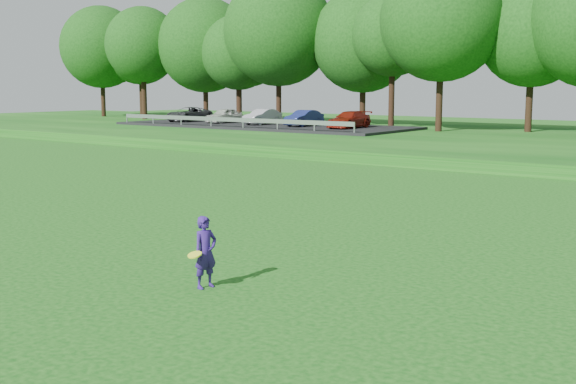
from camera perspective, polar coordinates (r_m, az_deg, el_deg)
The scene contains 4 objects.
ground at distance 16.61m, azimuth -8.51°, elevation -5.13°, with size 140.00×140.00×0.00m, color #0D460F.
walking_path at distance 33.61m, azimuth 16.40°, elevation 1.55°, with size 130.00×1.60×0.04m, color gray.
parking_lot at distance 56.86m, azimuth -2.34°, elevation 5.61°, with size 24.00×9.00×1.38m.
woman at distance 13.96m, azimuth -6.54°, elevation -4.75°, with size 0.42×0.76×1.40m.
Camera 1 is at (11.49, -11.35, 3.89)m, focal length 45.00 mm.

